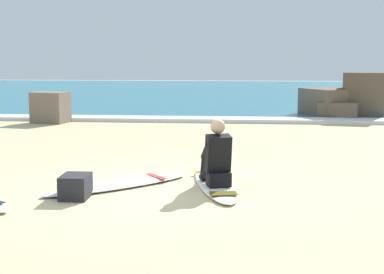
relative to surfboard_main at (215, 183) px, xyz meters
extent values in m
plane|color=#CCB584|center=(-0.92, -0.50, -0.04)|extent=(80.00, 80.00, 0.00)
cube|color=teal|center=(-0.92, 22.24, 0.01)|extent=(80.00, 28.00, 0.10)
cube|color=white|center=(-0.92, 8.54, 0.02)|extent=(80.00, 0.90, 0.11)
ellipsoid|color=white|center=(0.00, 0.00, 0.00)|extent=(1.01, 2.62, 0.07)
cube|color=gold|center=(-0.14, 0.71, 0.04)|extent=(0.49, 0.19, 0.01)
cube|color=#4C400C|center=(0.16, -0.80, 0.04)|extent=(0.40, 0.31, 0.01)
cube|color=black|center=(0.07, -0.36, 0.14)|extent=(0.38, 0.34, 0.20)
cylinder|color=black|center=(-0.08, -0.21, 0.29)|extent=(0.26, 0.43, 0.43)
cylinder|color=black|center=(-0.15, -0.02, 0.26)|extent=(0.19, 0.28, 0.42)
cube|color=black|center=(-0.17, 0.04, 0.07)|extent=(0.16, 0.24, 0.05)
cylinder|color=black|center=(0.12, -0.16, 0.29)|extent=(0.26, 0.43, 0.43)
cylinder|color=black|center=(0.07, 0.04, 0.26)|extent=(0.19, 0.28, 0.42)
cube|color=black|center=(0.06, 0.11, 0.07)|extent=(0.16, 0.24, 0.05)
cube|color=black|center=(0.06, -0.32, 0.49)|extent=(0.41, 0.38, 0.57)
sphere|color=tan|center=(0.05, -0.30, 0.88)|extent=(0.21, 0.21, 0.21)
cylinder|color=black|center=(-0.12, -0.22, 0.52)|extent=(0.20, 0.40, 0.31)
cylinder|color=black|center=(0.15, -0.14, 0.52)|extent=(0.20, 0.40, 0.31)
ellipsoid|color=silver|center=(-1.41, -0.25, 0.00)|extent=(2.10, 2.02, 0.07)
cube|color=red|center=(-0.92, 0.21, 0.04)|extent=(0.40, 0.42, 0.01)
cube|color=#4A1311|center=(-1.97, -0.77, 0.04)|extent=(0.42, 0.43, 0.01)
cube|color=brown|center=(4.09, 10.00, 0.68)|extent=(1.45, 1.55, 1.43)
cube|color=brown|center=(3.14, 10.08, 0.42)|extent=(2.08, 2.10, 0.92)
cube|color=brown|center=(3.27, 9.43, 0.23)|extent=(1.38, 1.21, 0.54)
cube|color=#756656|center=(-5.24, 7.74, 0.41)|extent=(1.08, 0.89, 0.89)
cube|color=#232328|center=(-1.82, -0.97, 0.12)|extent=(0.37, 0.49, 0.32)
camera|label=1|loc=(0.46, -8.23, 1.84)|focal=53.02mm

